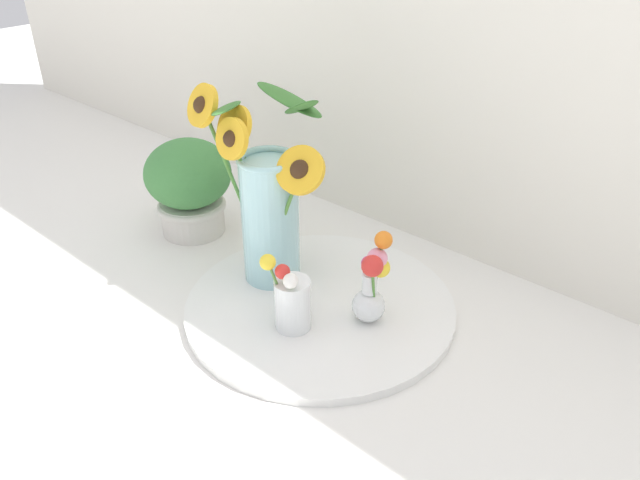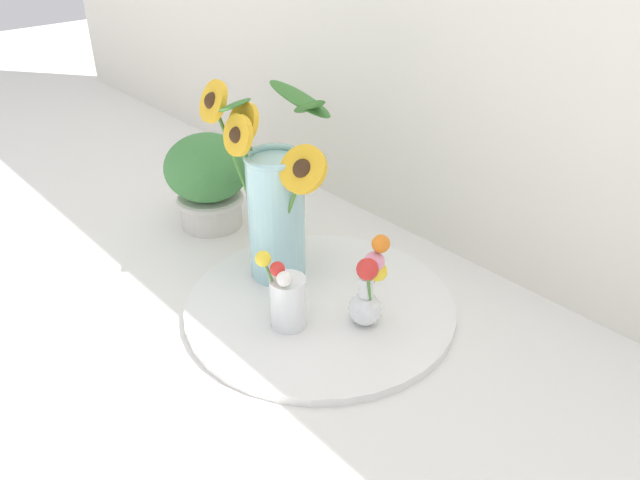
{
  "view_description": "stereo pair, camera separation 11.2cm",
  "coord_description": "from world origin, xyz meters",
  "px_view_note": "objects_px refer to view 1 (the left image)",
  "views": [
    {
      "loc": [
        0.6,
        -0.66,
        0.72
      ],
      "look_at": [
        -0.04,
        0.06,
        0.16
      ],
      "focal_mm": 35.0,
      "sensor_mm": 36.0,
      "label": 1
    },
    {
      "loc": [
        0.68,
        -0.58,
        0.72
      ],
      "look_at": [
        -0.04,
        0.06,
        0.16
      ],
      "focal_mm": 35.0,
      "sensor_mm": 36.0,
      "label": 2
    }
  ],
  "objects_px": {
    "vase_small_center": "(291,300)",
    "potted_plant": "(189,184)",
    "vase_bulb_right": "(372,284)",
    "mason_jar_sunflowers": "(268,204)",
    "serving_tray": "(320,306)"
  },
  "relations": [
    {
      "from": "serving_tray",
      "to": "vase_bulb_right",
      "type": "relative_size",
      "value": 2.88
    },
    {
      "from": "mason_jar_sunflowers",
      "to": "vase_bulb_right",
      "type": "relative_size",
      "value": 2.21
    },
    {
      "from": "mason_jar_sunflowers",
      "to": "vase_small_center",
      "type": "distance_m",
      "value": 0.2
    },
    {
      "from": "mason_jar_sunflowers",
      "to": "vase_small_center",
      "type": "relative_size",
      "value": 2.53
    },
    {
      "from": "mason_jar_sunflowers",
      "to": "serving_tray",
      "type": "bearing_deg",
      "value": -1.95
    },
    {
      "from": "vase_small_center",
      "to": "potted_plant",
      "type": "bearing_deg",
      "value": 164.15
    },
    {
      "from": "serving_tray",
      "to": "mason_jar_sunflowers",
      "type": "relative_size",
      "value": 1.3
    },
    {
      "from": "serving_tray",
      "to": "vase_small_center",
      "type": "xyz_separation_m",
      "value": [
        0.01,
        -0.09,
        0.07
      ]
    },
    {
      "from": "mason_jar_sunflowers",
      "to": "vase_small_center",
      "type": "bearing_deg",
      "value": -32.43
    },
    {
      "from": "vase_small_center",
      "to": "vase_bulb_right",
      "type": "bearing_deg",
      "value": 50.28
    },
    {
      "from": "mason_jar_sunflowers",
      "to": "vase_bulb_right",
      "type": "bearing_deg",
      "value": 4.23
    },
    {
      "from": "potted_plant",
      "to": "serving_tray",
      "type": "bearing_deg",
      "value": -4.64
    },
    {
      "from": "serving_tray",
      "to": "mason_jar_sunflowers",
      "type": "bearing_deg",
      "value": 178.05
    },
    {
      "from": "vase_bulb_right",
      "to": "vase_small_center",
      "type": "bearing_deg",
      "value": -129.72
    },
    {
      "from": "potted_plant",
      "to": "vase_small_center",
      "type": "bearing_deg",
      "value": -15.85
    }
  ]
}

